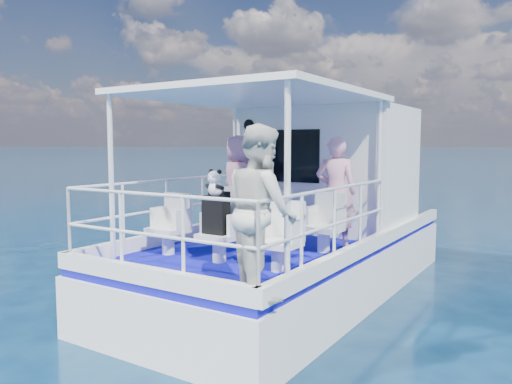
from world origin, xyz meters
TOP-DOWN VIEW (x-y plane):
  - ground at (0.00, 0.00)m, footprint 2000.00×2000.00m
  - hull at (0.00, 1.00)m, footprint 3.00×7.00m
  - deck at (0.00, 1.00)m, footprint 2.90×6.90m
  - cabin at (0.00, 2.30)m, footprint 2.85×2.00m
  - canopy at (0.00, -0.20)m, footprint 3.00×3.20m
  - canopy_posts at (0.00, -0.25)m, footprint 2.77×2.97m
  - railings at (0.00, -0.58)m, footprint 2.84×3.59m
  - seat_port_fwd at (-0.90, 0.20)m, footprint 0.48×0.46m
  - seat_center_fwd at (0.00, 0.20)m, footprint 0.48×0.46m
  - seat_stbd_fwd at (0.90, 0.20)m, footprint 0.48×0.46m
  - seat_port_aft at (-0.90, -1.10)m, footprint 0.48×0.46m
  - seat_center_aft at (0.00, -1.10)m, footprint 0.48×0.46m
  - seat_stbd_aft at (0.90, -1.10)m, footprint 0.48×0.46m
  - passenger_port_fwd at (-0.97, 0.77)m, footprint 0.76×0.66m
  - passenger_stbd_fwd at (0.88, 0.65)m, footprint 0.68×0.53m
  - passenger_stbd_aft at (1.25, -2.05)m, footprint 1.07×1.05m
  - backpack_port at (-0.90, 0.11)m, footprint 0.32×0.18m
  - backpack_center at (-0.01, -1.14)m, footprint 0.33×0.19m
  - compact_camera at (-0.90, 0.13)m, footprint 0.11×0.07m
  - panda at (-0.01, -1.16)m, footprint 0.22×0.19m

SIDE VIEW (x-z plane):
  - ground at x=0.00m, z-range 0.00..0.00m
  - hull at x=0.00m, z-range -0.80..0.80m
  - deck at x=0.00m, z-range 0.80..0.90m
  - seat_port_fwd at x=-0.90m, z-range 0.90..1.28m
  - seat_center_fwd at x=0.00m, z-range 0.90..1.28m
  - seat_stbd_fwd at x=0.90m, z-range 0.90..1.28m
  - seat_port_aft at x=-0.90m, z-range 0.90..1.28m
  - seat_center_aft at x=0.00m, z-range 0.90..1.28m
  - seat_stbd_aft at x=0.90m, z-range 0.90..1.28m
  - railings at x=0.00m, z-range 0.90..1.90m
  - backpack_port at x=-0.90m, z-range 1.28..1.69m
  - backpack_center at x=-0.01m, z-range 1.28..1.78m
  - compact_camera at x=-0.90m, z-range 1.69..1.76m
  - passenger_stbd_fwd at x=0.88m, z-range 0.90..2.57m
  - passenger_port_fwd at x=-0.97m, z-range 0.90..2.61m
  - passenger_stbd_aft at x=1.25m, z-range 0.90..2.64m
  - panda at x=-0.01m, z-range 1.78..2.12m
  - cabin at x=0.00m, z-range 0.90..3.10m
  - canopy_posts at x=0.00m, z-range 0.90..3.10m
  - canopy at x=0.00m, z-range 3.10..3.18m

